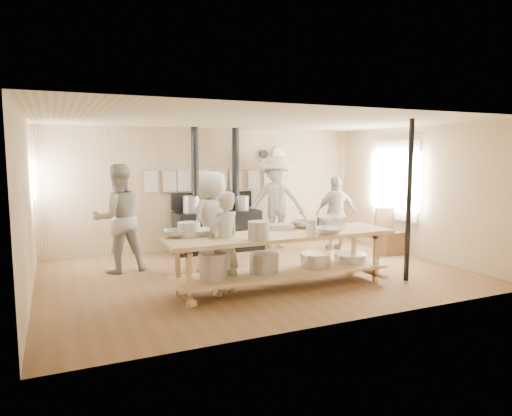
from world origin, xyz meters
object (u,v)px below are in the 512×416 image
Objects in this scene: chair at (389,240)px; stove at (217,226)px; cook_far_left at (224,243)px; cook_right at (336,213)px; cook_center at (213,222)px; roasting_pan at (281,227)px; prep_table at (281,255)px; cook_by_window at (277,202)px; cook_left at (118,218)px.

stove is at bearing 156.55° from chair.
cook_right reaches higher than cook_far_left.
cook_center is 4.59× the size of roasting_pan.
stove is 1.47× the size of cook_center.
prep_table is 9.36× the size of roasting_pan.
cook_by_window is at bearing -29.74° from cook_right.
cook_far_left is 4.27m from chair.
cook_left is at bearing -138.70° from cook_by_window.
prep_table is 3.42m from chair.
cook_right is (3.04, 0.77, -0.09)m from cook_center.
cook_center is at bearing 130.30° from roasting_pan.
prep_table is 3.17m from cook_right.
prep_table is 1.50m from cook_center.
stove is at bearing 93.42° from roasting_pan.
roasting_pan reaches higher than chair.
cook_far_left is 0.96× the size of cook_right.
cook_left is at bearing -49.43° from cook_center.
prep_table is 3.19m from cook_by_window.
roasting_pan is at bearing -86.58° from stove.
chair is at bearing -28.92° from stove.
roasting_pan reaches higher than prep_table.
cook_left is at bearing -81.79° from cook_far_left.
prep_table is at bearing 48.17° from cook_right.
cook_center is at bearing -124.86° from cook_far_left.
cook_center is 1.90× the size of chair.
stove is 1.64× the size of cook_right.
stove reaches higher than cook_center.
cook_center is at bearing 21.47° from cook_right.
cook_center is (1.47, -0.73, -0.06)m from cook_left.
cook_center reaches higher than roasting_pan.
prep_table is 0.52m from roasting_pan.
roasting_pan is (-2.22, -1.74, 0.10)m from cook_right.
prep_table is 1.91× the size of cook_left.
stove is at bearing -159.16° from cook_by_window.
cook_center reaches higher than cook_far_left.
cook_right is (4.51, 0.04, -0.15)m from cook_left.
cook_far_left is (-0.90, 0.05, 0.24)m from prep_table.
chair is at bearing -12.96° from cook_by_window.
cook_left reaches higher than cook_far_left.
cook_far_left is at bearing 114.48° from cook_left.
cook_far_left is 1.63× the size of chair.
stove is 2.39m from cook_left.
cook_center is at bearing -114.13° from cook_by_window.
cook_by_window is (2.00, 1.55, 0.12)m from cook_center.
prep_table is 0.93m from cook_far_left.
chair is (1.82, -1.58, -0.73)m from cook_by_window.
cook_by_window is 2.16× the size of chair.
cook_left is (-2.13, 2.03, 0.42)m from prep_table.
stove is 1.88m from cook_center.
chair is at bearing 156.65° from cook_center.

